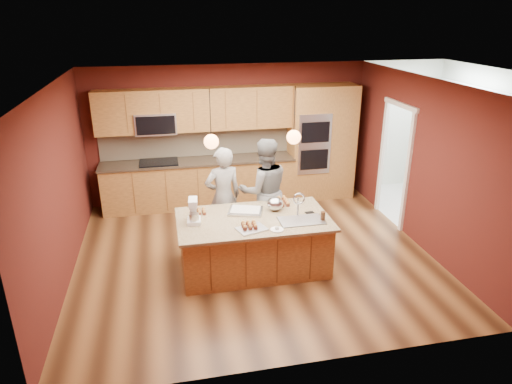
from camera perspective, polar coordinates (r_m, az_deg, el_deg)
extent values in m
plane|color=#3E2312|center=(7.37, -0.29, -7.78)|extent=(5.50, 5.50, 0.00)
plane|color=white|center=(6.48, -0.33, 13.49)|extent=(5.50, 5.50, 0.00)
plane|color=#4E1914|center=(9.17, -3.44, 7.28)|extent=(5.50, 0.00, 5.50)
plane|color=#4E1914|center=(4.60, 5.96, -8.08)|extent=(5.50, 0.00, 5.50)
plane|color=#4E1914|center=(6.85, -23.48, 0.42)|extent=(0.00, 5.00, 5.00)
plane|color=#4E1914|center=(7.80, 19.93, 3.41)|extent=(0.00, 5.00, 5.00)
cube|color=brown|center=(9.08, -7.09, 1.06)|extent=(3.70, 0.60, 0.90)
cube|color=#2C221A|center=(8.92, -7.22, 3.83)|extent=(3.74, 0.64, 0.04)
cube|color=beige|center=(9.12, -7.47, 6.21)|extent=(3.70, 0.03, 0.56)
cube|color=brown|center=(8.80, -7.60, 10.20)|extent=(3.70, 0.36, 0.80)
cube|color=black|center=(8.88, -12.05, 3.64)|extent=(0.72, 0.52, 0.03)
cube|color=silver|center=(8.81, -12.43, 8.43)|extent=(0.76, 0.40, 0.40)
cube|color=brown|center=(9.30, 6.72, 6.10)|extent=(0.80, 0.60, 2.30)
cube|color=silver|center=(9.01, 7.33, 5.90)|extent=(0.66, 0.04, 1.20)
cube|color=brown|center=(9.52, 10.46, 6.25)|extent=(0.50, 0.60, 2.30)
plane|color=beige|center=(9.67, 19.92, -1.71)|extent=(2.60, 2.60, 0.00)
plane|color=silver|center=(9.75, 25.49, 6.08)|extent=(0.00, 2.70, 2.70)
cube|color=white|center=(9.51, 25.09, 9.54)|extent=(0.35, 2.40, 0.75)
cylinder|color=black|center=(6.08, -5.74, 9.47)|extent=(0.01, 0.01, 0.70)
sphere|color=#F18B4B|center=(6.16, -5.61, 6.29)|extent=(0.20, 0.20, 0.20)
cylinder|color=black|center=(6.30, 4.84, 9.93)|extent=(0.01, 0.01, 0.70)
sphere|color=#F18B4B|center=(6.38, 4.74, 6.85)|extent=(0.20, 0.20, 0.20)
cube|color=brown|center=(6.84, -0.32, -6.55)|extent=(2.12, 1.15, 0.78)
cube|color=beige|center=(6.66, -0.33, -3.46)|extent=(2.22, 1.25, 0.04)
cube|color=silver|center=(6.64, 5.67, -4.21)|extent=(0.63, 0.37, 0.18)
imported|color=black|center=(7.38, -4.13, -0.61)|extent=(0.67, 0.51, 1.66)
imported|color=gray|center=(7.48, 1.02, 0.16)|extent=(0.88, 0.70, 1.76)
cube|color=white|center=(6.56, -7.75, -3.59)|extent=(0.21, 0.26, 0.06)
cube|color=white|center=(6.60, -7.89, -2.04)|extent=(0.10, 0.08, 0.24)
cube|color=white|center=(6.47, -7.89, -1.26)|extent=(0.14, 0.25, 0.09)
cylinder|color=silver|center=(6.50, -7.76, -3.21)|extent=(0.14, 0.14, 0.13)
cube|color=silver|center=(6.84, -1.33, -2.41)|extent=(0.59, 0.50, 0.03)
cube|color=silver|center=(6.84, -1.33, -2.26)|extent=(0.51, 0.42, 0.02)
cube|color=silver|center=(6.31, -0.54, -4.63)|extent=(0.46, 0.39, 0.02)
ellipsoid|color=silver|center=(6.89, 2.40, -1.49)|extent=(0.25, 0.25, 0.21)
cylinder|color=white|center=(6.30, 2.63, -4.72)|extent=(0.18, 0.18, 0.01)
cylinder|color=#3B2313|center=(6.63, 8.37, -3.00)|extent=(0.07, 0.07, 0.13)
cube|color=black|center=(6.87, 6.70, -2.54)|extent=(0.13, 0.08, 0.01)
cube|color=white|center=(9.55, 24.12, 0.67)|extent=(0.63, 0.65, 1.01)
cube|color=white|center=(10.04, 22.02, 1.97)|extent=(0.75, 0.77, 1.02)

